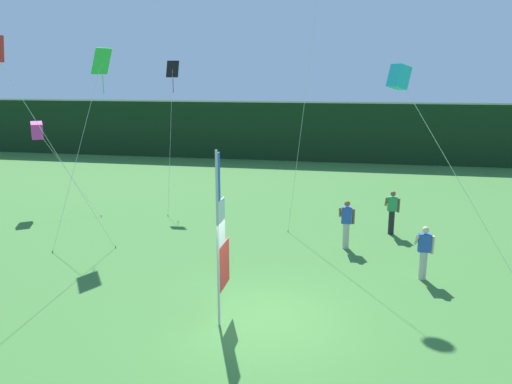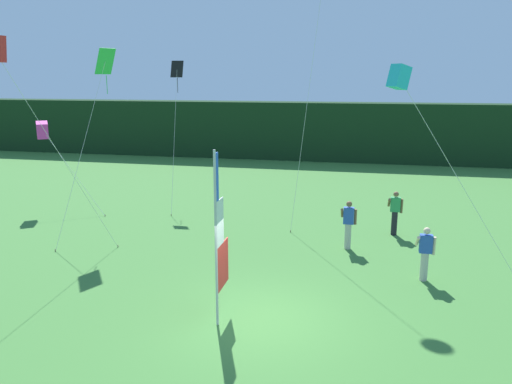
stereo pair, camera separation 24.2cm
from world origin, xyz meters
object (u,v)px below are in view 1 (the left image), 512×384
(banner_flag, at_px, (221,241))
(kite_black_diamond_2, at_px, (172,77))
(person_near_banner, at_px, (346,223))
(kite_green_diamond_4, at_px, (100,68))
(person_mid_field, at_px, (392,211))
(kite_magenta_box_5, at_px, (37,131))
(kite_cyan_box_3, at_px, (400,79))
(person_far_left, at_px, (424,251))

(banner_flag, height_order, kite_black_diamond_2, kite_black_diamond_2)
(person_near_banner, xyz_separation_m, kite_green_diamond_4, (-9.40, 0.96, 5.27))
(kite_green_diamond_4, bearing_deg, person_mid_field, 5.26)
(kite_magenta_box_5, bearing_deg, kite_green_diamond_4, -26.70)
(person_mid_field, xyz_separation_m, kite_black_diamond_2, (-10.19, 4.29, 4.99))
(banner_flag, distance_m, kite_magenta_box_5, 14.42)
(kite_magenta_box_5, bearing_deg, banner_flag, -39.64)
(kite_black_diamond_2, bearing_deg, kite_cyan_box_3, -45.99)
(person_near_banner, bearing_deg, person_far_left, -45.62)
(kite_cyan_box_3, bearing_deg, banner_flag, -152.08)
(kite_magenta_box_5, bearing_deg, person_near_banner, -13.08)
(kite_cyan_box_3, relative_size, kite_magenta_box_5, 1.56)
(person_mid_field, bearing_deg, person_near_banner, -130.04)
(kite_black_diamond_2, relative_size, kite_magenta_box_5, 1.68)
(person_near_banner, distance_m, kite_black_diamond_2, 11.70)
(kite_black_diamond_2, height_order, kite_magenta_box_5, kite_black_diamond_2)
(person_near_banner, xyz_separation_m, kite_magenta_box_5, (-13.92, 3.24, 2.59))
(person_far_left, bearing_deg, person_near_banner, 134.38)
(person_near_banner, xyz_separation_m, kite_black_diamond_2, (-8.53, 6.27, 4.97))
(person_near_banner, bearing_deg, kite_black_diamond_2, 143.68)
(person_mid_field, relative_size, kite_cyan_box_3, 0.27)
(banner_flag, height_order, kite_cyan_box_3, kite_cyan_box_3)
(person_far_left, relative_size, kite_magenta_box_5, 0.41)
(person_near_banner, height_order, person_mid_field, person_near_banner)
(person_mid_field, distance_m, kite_cyan_box_3, 7.58)
(person_far_left, relative_size, kite_cyan_box_3, 0.26)
(banner_flag, xyz_separation_m, kite_green_diamond_4, (-6.53, 6.88, 4.15))
(banner_flag, height_order, person_far_left, banner_flag)
(person_near_banner, height_order, kite_magenta_box_5, kite_magenta_box_5)
(kite_black_diamond_2, distance_m, kite_magenta_box_5, 6.63)
(person_mid_field, distance_m, kite_magenta_box_5, 15.85)
(banner_flag, bearing_deg, kite_green_diamond_4, 133.50)
(person_far_left, height_order, kite_cyan_box_3, kite_cyan_box_3)
(person_far_left, height_order, kite_magenta_box_5, kite_magenta_box_5)
(kite_black_diamond_2, xyz_separation_m, kite_magenta_box_5, (-5.39, -3.04, -2.38))
(kite_magenta_box_5, bearing_deg, person_mid_field, -4.61)
(person_far_left, height_order, kite_green_diamond_4, kite_green_diamond_4)
(person_mid_field, distance_m, kite_green_diamond_4, 12.31)
(banner_flag, xyz_separation_m, kite_cyan_box_3, (4.05, 2.14, 3.76))
(banner_flag, relative_size, person_far_left, 2.62)
(banner_flag, distance_m, person_far_left, 6.39)
(kite_black_diamond_2, xyz_separation_m, kite_green_diamond_4, (-0.87, -5.31, 0.30))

